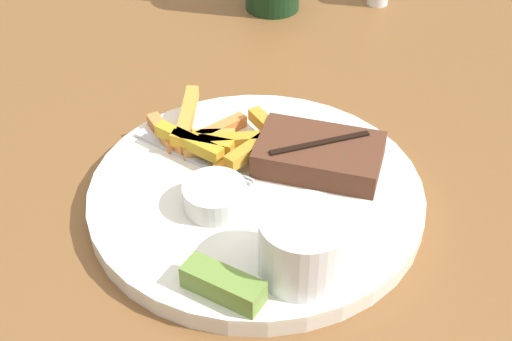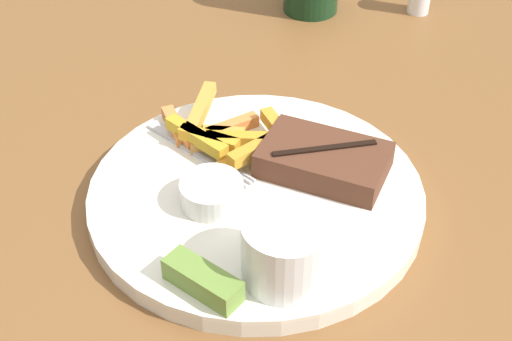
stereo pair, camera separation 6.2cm
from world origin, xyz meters
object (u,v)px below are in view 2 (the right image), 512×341
(coleslaw_cup, at_px, (286,247))
(fork_utensil, at_px, (195,150))
(dipping_sauce_cup, at_px, (212,192))
(steak_portion, at_px, (324,160))
(dinner_plate, at_px, (256,195))
(pickle_spear, at_px, (203,280))

(coleslaw_cup, height_order, fork_utensil, coleslaw_cup)
(coleslaw_cup, height_order, dipping_sauce_cup, coleslaw_cup)
(coleslaw_cup, bearing_deg, steak_portion, 99.70)
(dinner_plate, distance_m, coleslaw_cup, 0.11)
(steak_portion, xyz_separation_m, coleslaw_cup, (0.02, -0.13, 0.02))
(dinner_plate, height_order, pickle_spear, pickle_spear)
(pickle_spear, relative_size, fork_utensil, 0.51)
(steak_portion, relative_size, fork_utensil, 0.88)
(dinner_plate, height_order, steak_portion, steak_portion)
(steak_portion, xyz_separation_m, pickle_spear, (-0.03, -0.17, -0.00))
(steak_portion, height_order, pickle_spear, steak_portion)
(dinner_plate, bearing_deg, steak_portion, 48.24)
(dinner_plate, relative_size, dipping_sauce_cup, 5.42)
(steak_portion, xyz_separation_m, dipping_sauce_cup, (-0.07, -0.08, 0.00))
(steak_portion, height_order, fork_utensil, steak_portion)
(steak_portion, bearing_deg, dinner_plate, -131.76)
(fork_utensil, bearing_deg, coleslaw_cup, -19.94)
(steak_portion, bearing_deg, dipping_sauce_cup, -129.64)
(pickle_spear, distance_m, fork_utensil, 0.17)
(coleslaw_cup, distance_m, dipping_sauce_cup, 0.10)
(dinner_plate, distance_m, fork_utensil, 0.08)
(dinner_plate, relative_size, steak_portion, 2.57)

